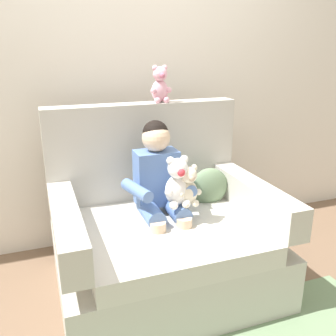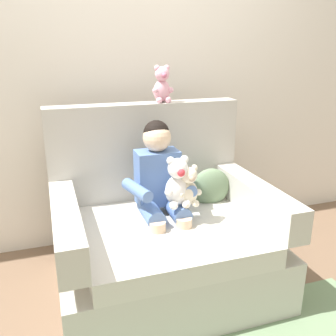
{
  "view_description": "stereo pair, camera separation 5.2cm",
  "coord_description": "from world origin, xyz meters",
  "views": [
    {
      "loc": [
        -0.67,
        -1.9,
        1.46
      ],
      "look_at": [
        0.0,
        -0.05,
        0.81
      ],
      "focal_mm": 39.89,
      "sensor_mm": 36.0,
      "label": 1
    },
    {
      "loc": [
        -0.62,
        -1.92,
        1.46
      ],
      "look_at": [
        0.0,
        -0.05,
        0.81
      ],
      "focal_mm": 39.89,
      "sensor_mm": 36.0,
      "label": 2
    }
  ],
  "objects": [
    {
      "name": "throw_pillow",
      "position": [
        0.38,
        0.19,
        0.56
      ],
      "size": [
        0.27,
        0.14,
        0.26
      ],
      "primitive_type": "ellipsoid",
      "rotation": [
        0.0,
        0.0,
        -0.1
      ],
      "color": "slate",
      "rests_on": "armchair"
    },
    {
      "name": "plush_pink_on_backrest",
      "position": [
        0.12,
        0.43,
        1.22
      ],
      "size": [
        0.14,
        0.12,
        0.24
      ],
      "rotation": [
        0.0,
        0.0,
        -0.15
      ],
      "color": "#EAA8BC",
      "rests_on": "armchair"
    },
    {
      "name": "plush_white",
      "position": [
        0.06,
        -0.04,
        0.71
      ],
      "size": [
        0.18,
        0.15,
        0.3
      ],
      "rotation": [
        0.0,
        0.0,
        -0.21
      ],
      "color": "white",
      "rests_on": "armchair"
    },
    {
      "name": "seated_child",
      "position": [
        0.0,
        0.09,
        0.67
      ],
      "size": [
        0.45,
        0.39,
        0.82
      ],
      "rotation": [
        0.0,
        0.0,
        0.11
      ],
      "color": "#597AB7",
      "rests_on": "armchair"
    },
    {
      "name": "armchair",
      "position": [
        0.0,
        0.06,
        0.33
      ],
      "size": [
        1.28,
        1.01,
        1.11
      ],
      "color": "#BCB7AD",
      "rests_on": "ground"
    },
    {
      "name": "ground_plane",
      "position": [
        0.0,
        0.0,
        0.0
      ],
      "size": [
        8.0,
        8.0,
        0.0
      ],
      "primitive_type": "plane",
      "color": "brown"
    },
    {
      "name": "plush_cream",
      "position": [
        0.13,
        -0.05,
        0.69
      ],
      "size": [
        0.15,
        0.12,
        0.25
      ],
      "rotation": [
        0.0,
        0.0,
        0.25
      ],
      "color": "silver",
      "rests_on": "armchair"
    },
    {
      "name": "back_wall",
      "position": [
        0.0,
        0.82,
        1.3
      ],
      "size": [
        6.0,
        0.1,
        2.6
      ],
      "primitive_type": "cube",
      "color": "silver",
      "rests_on": "ground"
    }
  ]
}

